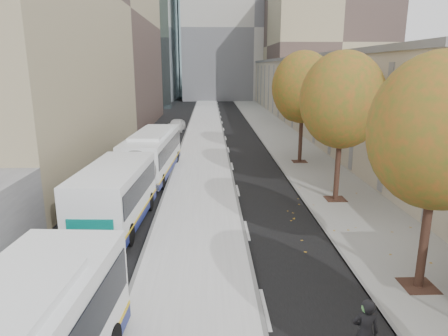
{
  "coord_description": "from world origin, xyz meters",
  "views": [
    {
      "loc": [
        -3.29,
        1.36,
        7.15
      ],
      "look_at": [
        -2.63,
        19.64,
        2.5
      ],
      "focal_mm": 32.0,
      "sensor_mm": 36.0,
      "label": 1
    }
  ],
  "objects": [
    {
      "name": "bus_platform",
      "position": [
        -3.88,
        35.0,
        0.07
      ],
      "size": [
        4.25,
        150.0,
        0.15
      ],
      "primitive_type": "cube",
      "color": "silver",
      "rests_on": "ground"
    },
    {
      "name": "sidewalk",
      "position": [
        4.12,
        35.0,
        0.04
      ],
      "size": [
        4.75,
        150.0,
        0.08
      ],
      "primitive_type": "cube",
      "color": "gray",
      "rests_on": "ground"
    },
    {
      "name": "building_tan",
      "position": [
        15.5,
        64.0,
        4.0
      ],
      "size": [
        18.0,
        92.0,
        8.0
      ],
      "primitive_type": "cube",
      "color": "gray",
      "rests_on": "ground"
    },
    {
      "name": "building_far_block",
      "position": [
        6.0,
        96.0,
        15.0
      ],
      "size": [
        30.0,
        18.0,
        30.0
      ],
      "primitive_type": "cube",
      "color": "#ABA79F",
      "rests_on": "ground"
    },
    {
      "name": "tree_c",
      "position": [
        3.6,
        13.0,
        5.25
      ],
      "size": [
        4.2,
        4.2,
        7.28
      ],
      "color": "black",
      "rests_on": "sidewalk"
    },
    {
      "name": "tree_d",
      "position": [
        3.6,
        22.0,
        5.47
      ],
      "size": [
        4.4,
        4.4,
        7.6
      ],
      "color": "black",
      "rests_on": "sidewalk"
    },
    {
      "name": "tree_e",
      "position": [
        3.6,
        31.0,
        5.69
      ],
      "size": [
        4.6,
        4.6,
        7.92
      ],
      "color": "black",
      "rests_on": "sidewalk"
    },
    {
      "name": "bus_far",
      "position": [
        -7.34,
        23.94,
        1.54
      ],
      "size": [
        3.41,
        17.02,
        2.82
      ],
      "rotation": [
        0.0,
        0.0,
        -0.06
      ],
      "color": "white",
      "rests_on": "ground"
    },
    {
      "name": "distant_car",
      "position": [
        -7.07,
        46.66,
        0.71
      ],
      "size": [
        2.05,
        4.29,
        1.41
      ],
      "primitive_type": "imported",
      "rotation": [
        0.0,
        0.0,
        -0.09
      ],
      "color": "silver",
      "rests_on": "ground"
    }
  ]
}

